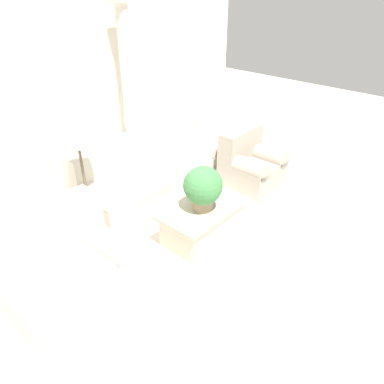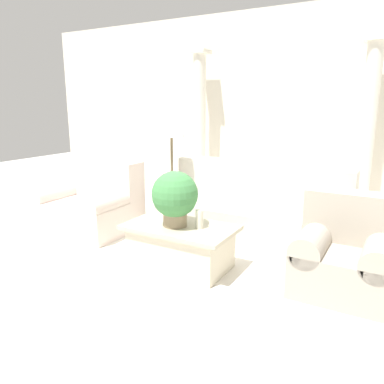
# 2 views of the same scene
# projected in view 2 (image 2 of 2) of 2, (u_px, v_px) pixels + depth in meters

# --- Properties ---
(ground_plane) EXTENTS (16.00, 16.00, 0.00)m
(ground_plane) POSITION_uv_depth(u_px,v_px,m) (189.00, 250.00, 4.35)
(ground_plane) COLOR silver
(wall_back) EXTENTS (10.00, 0.06, 3.20)m
(wall_back) POSITION_uv_depth(u_px,v_px,m) (274.00, 107.00, 6.44)
(wall_back) COLOR silver
(wall_back) RESTS_ON ground_plane
(sofa_long) EXTENTS (2.34, 0.93, 0.91)m
(sofa_long) POSITION_uv_depth(u_px,v_px,m) (254.00, 208.00, 4.79)
(sofa_long) COLOR beige
(sofa_long) RESTS_ON ground_plane
(loveseat) EXTENTS (1.24, 0.93, 0.91)m
(loveseat) POSITION_uv_depth(u_px,v_px,m) (91.00, 202.00, 5.05)
(loveseat) COLOR beige
(loveseat) RESTS_ON ground_plane
(coffee_table) EXTENTS (1.12, 0.66, 0.45)m
(coffee_table) POSITION_uv_depth(u_px,v_px,m) (180.00, 246.00, 3.87)
(coffee_table) COLOR beige
(coffee_table) RESTS_ON ground_plane
(potted_plant) EXTENTS (0.47, 0.47, 0.56)m
(potted_plant) POSITION_uv_depth(u_px,v_px,m) (175.00, 196.00, 3.74)
(potted_plant) COLOR #937F60
(potted_plant) RESTS_ON coffee_table
(pillar_candle) EXTENTS (0.08, 0.08, 0.19)m
(pillar_candle) POSITION_uv_depth(u_px,v_px,m) (199.00, 219.00, 3.72)
(pillar_candle) COLOR silver
(pillar_candle) RESTS_ON coffee_table
(floor_lamp) EXTENTS (0.36, 0.36, 1.48)m
(floor_lamp) POSITION_uv_depth(u_px,v_px,m) (171.00, 133.00, 5.04)
(floor_lamp) COLOR brown
(floor_lamp) RESTS_ON ground_plane
(column_left) EXTENTS (0.31, 0.31, 2.56)m
(column_left) POSITION_uv_depth(u_px,v_px,m) (199.00, 123.00, 6.78)
(column_left) COLOR silver
(column_left) RESTS_ON ground_plane
(column_right) EXTENTS (0.31, 0.31, 2.56)m
(column_right) POSITION_uv_depth(u_px,v_px,m) (367.00, 128.00, 5.44)
(column_right) COLOR silver
(column_right) RESTS_ON ground_plane
(armchair) EXTENTS (0.84, 0.78, 0.87)m
(armchair) POSITION_uv_depth(u_px,v_px,m) (346.00, 253.00, 3.37)
(armchair) COLOR #ADA393
(armchair) RESTS_ON ground_plane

